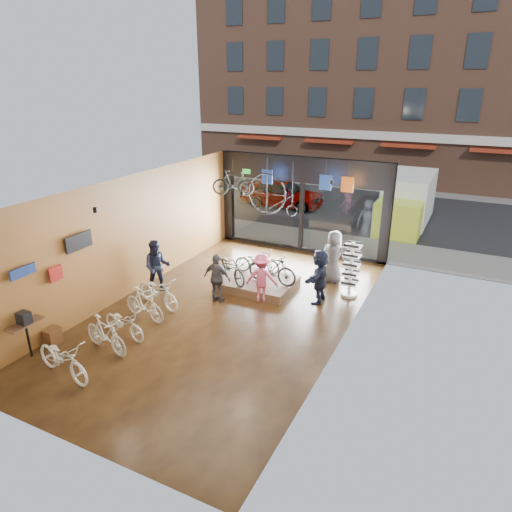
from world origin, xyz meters
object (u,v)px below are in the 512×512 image
Objects in this scene: display_bike_mid at (272,269)px; penny_farthing at (275,196)px; floor_bike_0 at (63,358)px; display_platform at (258,284)px; customer_3 at (262,278)px; floor_bike_3 at (144,304)px; display_bike_right at (257,262)px; customer_5 at (320,276)px; sunglasses_rack at (351,269)px; street_car at (282,193)px; floor_bike_4 at (158,292)px; hung_bike at (233,183)px; customer_1 at (157,267)px; box_truck at (405,203)px; customer_4 at (334,257)px; display_bike_left at (230,267)px; floor_bike_1 at (106,334)px; customer_2 at (217,278)px; floor_bike_2 at (124,323)px.

display_bike_mid is 0.89× the size of penny_farthing.
floor_bike_0 reaches higher than display_platform.
customer_3 is (2.46, 5.58, 0.31)m from floor_bike_0.
floor_bike_3 is 4.24m from display_bike_right.
display_bike_mid reaches higher than display_platform.
sunglasses_rack is (0.75, 0.83, 0.05)m from customer_5.
display_platform is (3.43, -10.09, -0.62)m from street_car.
floor_bike_4 is 1.16× the size of hung_bike.
floor_bike_3 is at bearing -97.41° from customer_1.
display_bike_mid is 2.51m from sunglasses_rack.
hung_bike is at bearing -63.23° from customer_3.
box_truck is 9.21m from customer_5.
customer_4 reaches higher than sunglasses_rack.
display_bike_right is (0.52, 0.97, -0.06)m from display_bike_left.
hung_bike reaches higher than display_bike_mid.
penny_farthing reaches higher than display_platform.
box_truck is 3.82× the size of floor_bike_1.
customer_2 is (0.10, -0.98, 0.02)m from display_bike_left.
customer_2 is at bearing -26.08° from customer_1.
floor_bike_3 is at bearing 146.26° from display_bike_right.
box_truck is 9.28m from display_bike_right.
sunglasses_rack is at bearing -92.08° from box_truck.
customer_2 reaches higher than floor_bike_2.
display_bike_left reaches higher than display_bike_right.
box_truck is at bearing -31.49° from display_bike_right.
customer_5 is at bearing -51.82° from display_bike_left.
floor_bike_3 is at bearing 161.64° from hung_bike.
floor_bike_2 reaches higher than display_platform.
hung_bike reaches higher than floor_bike_1.
customer_2 reaches higher than display_platform.
floor_bike_2 is at bearing 8.22° from floor_bike_0.
customer_2 is at bearing -65.50° from customer_5.
penny_farthing is at bearing -85.79° from customer_3.
display_bike_right is at bearing 117.77° from display_platform.
penny_farthing is at bearing -90.06° from customer_2.
floor_bike_4 is at bearing 135.85° from display_bike_mid.
floor_bike_3 is (-0.13, 1.02, 0.06)m from floor_bike_2.
customer_2 is (1.12, 3.68, 0.32)m from floor_bike_1.
box_truck reaches higher than display_bike_mid.
customer_1 is at bearing -176.91° from street_car.
floor_bike_3 is at bearing -112.72° from box_truck.
floor_bike_3 is 0.81× the size of penny_farthing.
sunglasses_rack is at bearing -32.92° from floor_bike_2.
floor_bike_1 is 1.00× the size of display_bike_right.
floor_bike_0 is 1.19× the size of floor_bike_3.
floor_bike_2 is 0.85× the size of sunglasses_rack.
floor_bike_3 is at bearing -102.98° from penny_farthing.
display_bike_left is 3.54m from customer_4.
floor_bike_0 is at bearing -168.76° from floor_bike_3.
display_bike_mid is 1.09× the size of customer_3.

